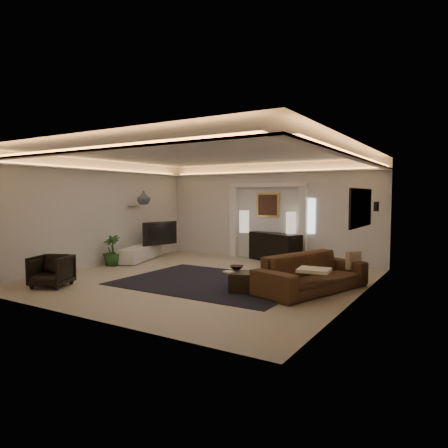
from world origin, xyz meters
The scene contains 33 objects.
floor centered at (0.00, 0.00, 0.00)m, with size 7.00×7.00×0.00m, color #A79E8A.
ceiling centered at (0.00, 0.00, 2.90)m, with size 7.00×7.00×0.00m, color white.
wall_back centered at (0.00, 3.50, 1.45)m, with size 7.00×7.00×0.00m, color silver.
wall_front centered at (0.00, -3.50, 1.45)m, with size 7.00×7.00×0.00m, color silver.
wall_left centered at (-3.50, 0.00, 1.45)m, with size 7.00×7.00×0.00m, color silver.
wall_right centered at (3.50, 0.00, 1.45)m, with size 7.00×7.00×0.00m, color silver.
cove_soffit centered at (0.00, 0.00, 2.62)m, with size 7.00×7.00×0.04m, color silver.
daylight_slit centered at (1.35, 3.48, 1.35)m, with size 0.25×0.03×1.00m, color white.
area_rug centered at (0.40, -0.20, 0.01)m, with size 4.00×3.00×0.01m, color black.
pilaster_left centered at (-1.15, 3.40, 1.10)m, with size 0.22×0.20×2.20m, color silver.
pilaster_right centered at (1.15, 3.40, 1.10)m, with size 0.22×0.20×2.20m, color silver.
alcove_header centered at (0.00, 3.40, 2.25)m, with size 2.52×0.20×0.12m, color silver.
painting_frame centered at (0.00, 3.47, 1.65)m, with size 0.74×0.04×0.74m, color tan.
painting_canvas centered at (0.00, 3.44, 1.65)m, with size 0.62×0.02×0.62m, color #4C2D1E.
art_panel_frame centered at (3.47, 0.30, 1.70)m, with size 0.04×1.64×0.74m, color black.
art_panel_gold centered at (3.44, 0.30, 1.70)m, with size 0.02×1.50×0.62m, color tan.
wall_sconce centered at (3.38, 2.20, 1.68)m, with size 0.12×0.12×0.22m, color black.
wall_niche centered at (-3.44, 1.40, 1.65)m, with size 0.10×0.55×0.04m, color silver.
console centered at (0.38, 3.16, 0.40)m, with size 1.75×0.55×0.87m, color black.
lamp_left centered at (-0.50, 2.89, 1.09)m, with size 0.29×0.29×0.65m, color beige.
lamp_right centered at (0.84, 3.25, 1.09)m, with size 0.28×0.28×0.62m, color beige.
media_ledge centered at (-3.15, 1.29, 0.23)m, with size 0.53×2.13×0.40m, color silver.
tv centered at (-2.96, 1.82, 0.81)m, with size 0.16×1.24×0.71m, color black.
figurine centered at (-2.88, 2.36, 0.64)m, with size 0.13×0.13×0.36m, color black.
ginger_jar centered at (-3.02, 1.29, 1.87)m, with size 0.39×0.39×0.40m, color #3E505F.
plant centered at (-3.15, 0.14, 0.42)m, with size 0.47×0.47×0.84m, color #20451A.
sofa centered at (2.57, 0.15, 0.37)m, with size 1.00×2.56×0.75m, color black.
throw_blanket centered at (2.83, -0.47, 0.55)m, with size 0.58×0.47×0.06m, color #FBE0C2.
throw_pillow centered at (3.15, 1.13, 0.55)m, with size 0.11×0.38×0.38m, color tan.
coffee_table centered at (1.60, -0.52, 0.21)m, with size 0.99×0.54×0.37m, color black.
bowl centered at (1.10, -0.36, 0.45)m, with size 0.29×0.29×0.07m, color black.
magazine centered at (1.17, -0.79, 0.42)m, with size 0.22×0.16×0.03m, color beige.
armchair centered at (-2.26, -2.38, 0.34)m, with size 0.72×0.74×0.68m, color black.
Camera 1 is at (5.30, -7.70, 1.93)m, focal length 32.55 mm.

